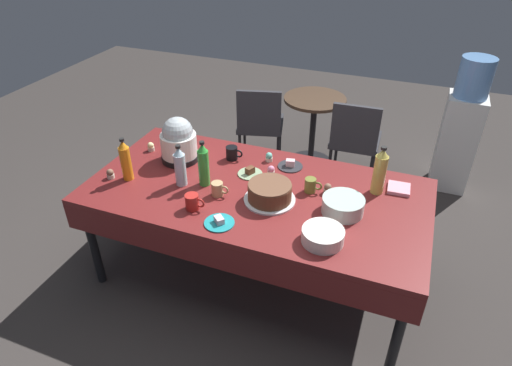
% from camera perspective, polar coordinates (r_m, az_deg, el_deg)
% --- Properties ---
extents(ground, '(9.00, 9.00, 0.00)m').
position_cam_1_polar(ground, '(3.36, -0.00, -11.49)').
color(ground, '#383330').
extents(potluck_table, '(2.20, 1.10, 0.75)m').
position_cam_1_polar(potluck_table, '(2.91, -0.00, -1.84)').
color(potluck_table, maroon).
rests_on(potluck_table, ground).
extents(frosted_layer_cake, '(0.32, 0.32, 0.12)m').
position_cam_1_polar(frosted_layer_cake, '(2.74, 1.78, -1.24)').
color(frosted_layer_cake, silver).
rests_on(frosted_layer_cake, potluck_table).
extents(slow_cooker, '(0.27, 0.27, 0.33)m').
position_cam_1_polar(slow_cooker, '(3.18, -9.96, 5.37)').
color(slow_cooker, black).
rests_on(slow_cooker, potluck_table).
extents(glass_salad_bowl, '(0.25, 0.25, 0.10)m').
position_cam_1_polar(glass_salad_bowl, '(2.70, 11.14, -2.86)').
color(glass_salad_bowl, '#B2C6BC').
rests_on(glass_salad_bowl, potluck_table).
extents(ceramic_snack_bowl, '(0.24, 0.24, 0.08)m').
position_cam_1_polar(ceramic_snack_bowl, '(2.47, 8.60, -6.74)').
color(ceramic_snack_bowl, silver).
rests_on(ceramic_snack_bowl, potluck_table).
extents(dessert_plate_teal, '(0.18, 0.18, 0.04)m').
position_cam_1_polar(dessert_plate_teal, '(2.59, -4.76, -5.03)').
color(dessert_plate_teal, teal).
rests_on(dessert_plate_teal, potluck_table).
extents(dessert_plate_charcoal, '(0.18, 0.18, 0.06)m').
position_cam_1_polar(dessert_plate_charcoal, '(3.12, 4.43, 2.31)').
color(dessert_plate_charcoal, '#2D2D33').
rests_on(dessert_plate_charcoal, potluck_table).
extents(dessert_plate_sage, '(0.17, 0.17, 0.05)m').
position_cam_1_polar(dessert_plate_sage, '(3.03, -0.77, 1.35)').
color(dessert_plate_sage, '#8CA87F').
rests_on(dessert_plate_sage, potluck_table).
extents(cupcake_mint, '(0.05, 0.05, 0.07)m').
position_cam_1_polar(cupcake_mint, '(3.17, 1.69, 3.36)').
color(cupcake_mint, beige).
rests_on(cupcake_mint, potluck_table).
extents(cupcake_rose, '(0.05, 0.05, 0.07)m').
position_cam_1_polar(cupcake_rose, '(3.01, 1.95, 1.62)').
color(cupcake_rose, beige).
rests_on(cupcake_rose, potluck_table).
extents(cupcake_vanilla, '(0.05, 0.05, 0.07)m').
position_cam_1_polar(cupcake_vanilla, '(2.86, 9.22, -0.71)').
color(cupcake_vanilla, beige).
rests_on(cupcake_vanilla, potluck_table).
extents(cupcake_cocoa, '(0.05, 0.05, 0.07)m').
position_cam_1_polar(cupcake_cocoa, '(3.39, -13.39, 4.57)').
color(cupcake_cocoa, beige).
rests_on(cupcake_cocoa, potluck_table).
extents(cupcake_lemon, '(0.05, 0.05, 0.07)m').
position_cam_1_polar(cupcake_lemon, '(3.13, -18.26, 1.12)').
color(cupcake_lemon, beige).
rests_on(cupcake_lemon, potluck_table).
extents(cupcake_berry, '(0.05, 0.05, 0.07)m').
position_cam_1_polar(cupcake_berry, '(3.55, -10.35, 6.25)').
color(cupcake_berry, beige).
rests_on(cupcake_berry, potluck_table).
extents(soda_bottle_water, '(0.08, 0.08, 0.29)m').
position_cam_1_polar(soda_bottle_water, '(2.90, -9.76, 2.10)').
color(soda_bottle_water, silver).
rests_on(soda_bottle_water, potluck_table).
extents(soda_bottle_orange_juice, '(0.07, 0.07, 0.30)m').
position_cam_1_polar(soda_bottle_orange_juice, '(3.04, -16.46, 2.80)').
color(soda_bottle_orange_juice, orange).
rests_on(soda_bottle_orange_juice, potluck_table).
extents(soda_bottle_ginger_ale, '(0.08, 0.08, 0.33)m').
position_cam_1_polar(soda_bottle_ginger_ale, '(2.88, 15.66, 1.43)').
color(soda_bottle_ginger_ale, gold).
rests_on(soda_bottle_ginger_ale, potluck_table).
extents(soda_bottle_lime_soda, '(0.07, 0.07, 0.32)m').
position_cam_1_polar(soda_bottle_lime_soda, '(2.87, -6.78, 2.34)').
color(soda_bottle_lime_soda, green).
rests_on(soda_bottle_lime_soda, potluck_table).
extents(coffee_mug_tan, '(0.12, 0.07, 0.09)m').
position_cam_1_polar(coffee_mug_tan, '(2.81, -4.94, -0.77)').
color(coffee_mug_tan, tan).
rests_on(coffee_mug_tan, potluck_table).
extents(coffee_mug_olive, '(0.11, 0.07, 0.09)m').
position_cam_1_polar(coffee_mug_olive, '(2.85, 7.07, -0.28)').
color(coffee_mug_olive, olive).
rests_on(coffee_mug_olive, potluck_table).
extents(coffee_mug_red, '(0.13, 0.08, 0.10)m').
position_cam_1_polar(coffee_mug_red, '(2.70, -8.18, -2.42)').
color(coffee_mug_red, '#B2231E').
rests_on(coffee_mug_red, potluck_table).
extents(coffee_mug_black, '(0.13, 0.08, 0.10)m').
position_cam_1_polar(coffee_mug_black, '(3.19, -3.09, 3.88)').
color(coffee_mug_black, black).
rests_on(coffee_mug_black, potluck_table).
extents(paper_napkin_stack, '(0.15, 0.15, 0.02)m').
position_cam_1_polar(paper_napkin_stack, '(3.01, 17.92, -0.68)').
color(paper_napkin_stack, pink).
rests_on(paper_napkin_stack, potluck_table).
extents(maroon_chair_left, '(0.54, 0.54, 0.85)m').
position_cam_1_polar(maroon_chair_left, '(4.38, 0.52, 7.99)').
color(maroon_chair_left, '#333338').
rests_on(maroon_chair_left, ground).
extents(maroon_chair_right, '(0.46, 0.46, 0.85)m').
position_cam_1_polar(maroon_chair_right, '(4.17, 12.65, 5.81)').
color(maroon_chair_right, '#333338').
rests_on(maroon_chair_right, ground).
extents(round_cafe_table, '(0.60, 0.60, 0.72)m').
position_cam_1_polar(round_cafe_table, '(4.44, 7.42, 8.19)').
color(round_cafe_table, '#473323').
rests_on(round_cafe_table, ground).
extents(water_cooler, '(0.32, 0.32, 1.24)m').
position_cam_1_polar(water_cooler, '(4.40, 24.83, 6.31)').
color(water_cooler, silver).
rests_on(water_cooler, ground).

